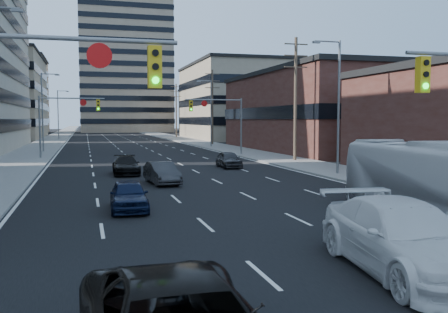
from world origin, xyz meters
name	(u,v)px	position (x,y,z in m)	size (l,w,h in m)	color
road_surface	(108,134)	(0.00, 130.00, 0.01)	(18.00, 300.00, 0.02)	black
sidewalk_left	(62,134)	(-11.50, 130.00, 0.07)	(5.00, 300.00, 0.15)	slate
sidewalk_right	(152,133)	(11.50, 130.00, 0.07)	(5.00, 300.00, 0.15)	slate
storefront_right_mid	(338,113)	(24.00, 50.00, 4.50)	(20.00, 30.00, 9.00)	#472119
office_right_far	(248,103)	(25.00, 88.00, 7.00)	(22.00, 28.00, 14.00)	gray
apartment_tower	(124,36)	(6.00, 150.00, 29.00)	(26.00, 26.00, 58.00)	gray
bg_block_right	(225,111)	(32.00, 130.00, 6.00)	(22.00, 22.00, 12.00)	gray
signal_near_left	(18,97)	(-7.45, 8.00, 4.33)	(6.59, 0.33, 6.00)	slate
signal_far_left	(65,114)	(-7.68, 45.00, 4.30)	(6.09, 0.33, 6.00)	slate
signal_far_right	(220,114)	(7.68, 45.00, 4.30)	(6.09, 0.33, 6.00)	slate
utility_pole_block	(295,97)	(12.20, 36.00, 5.78)	(2.20, 0.28, 11.00)	#4C3D2D
utility_pole_midblock	(212,106)	(12.20, 66.00, 5.78)	(2.20, 0.28, 11.00)	#4C3D2D
utility_pole_distant	(176,110)	(12.20, 96.00, 5.78)	(2.20, 0.28, 11.00)	#4C3D2D
streetlight_left_mid	(44,108)	(-10.34, 55.00, 5.05)	(2.03, 0.22, 9.00)	slate
streetlight_left_far	(59,112)	(-10.34, 90.00, 5.05)	(2.03, 0.22, 9.00)	slate
streetlight_right_near	(337,100)	(10.34, 25.00, 5.05)	(2.03, 0.22, 9.00)	slate
streetlight_right_far	(210,110)	(10.34, 60.00, 5.05)	(2.03, 0.22, 9.00)	slate
white_van	(404,238)	(1.60, 5.24, 0.89)	(2.48, 6.11, 1.77)	silver
transit_bus	(436,180)	(6.97, 10.83, 1.48)	(2.49, 10.66, 2.97)	silver
sedan_blue	(129,195)	(-4.19, 15.63, 0.64)	(1.51, 3.76, 1.28)	black
sedan_grey_center	(162,173)	(-1.60, 23.70, 0.65)	(1.37, 3.94, 1.30)	#2D2D30
sedan_black_far	(126,165)	(-3.22, 29.38, 0.63)	(1.77, 4.36, 1.27)	black
sedan_grey_right	(229,159)	(4.92, 32.17, 0.65)	(1.53, 3.79, 1.29)	#2F2F31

